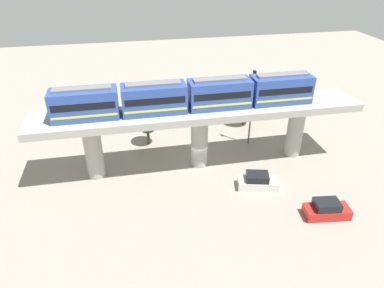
# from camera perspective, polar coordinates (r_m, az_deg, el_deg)

# --- Properties ---
(ground_plane) EXTENTS (120.00, 120.00, 0.00)m
(ground_plane) POSITION_cam_1_polar(r_m,az_deg,el_deg) (41.14, 1.17, -3.24)
(ground_plane) COLOR gray
(viaduct) EXTENTS (5.20, 35.80, 7.12)m
(viaduct) POSITION_cam_1_polar(r_m,az_deg,el_deg) (38.34, 1.25, 3.76)
(viaduct) COLOR #A8A59E
(viaduct) RESTS_ON ground
(train) EXTENTS (2.64, 27.45, 3.24)m
(train) POSITION_cam_1_polar(r_m,az_deg,el_deg) (36.82, -0.77, 7.83)
(train) COLOR #2D4CA5
(train) RESTS_ON viaduct
(parked_car_red) EXTENTS (2.30, 4.39, 1.76)m
(parked_car_red) POSITION_cam_1_polar(r_m,az_deg,el_deg) (35.83, 21.12, -9.98)
(parked_car_red) COLOR red
(parked_car_red) RESTS_ON ground
(parked_car_white) EXTENTS (2.74, 4.51, 1.76)m
(parked_car_white) POSITION_cam_1_polar(r_m,az_deg,el_deg) (37.62, 10.68, -6.06)
(parked_car_white) COLOR white
(parked_car_white) RESTS_ON ground
(tree_near_viaduct) EXTENTS (3.55, 3.55, 5.40)m
(tree_near_viaduct) POSITION_cam_1_polar(r_m,az_deg,el_deg) (49.04, 8.57, 6.98)
(tree_near_viaduct) COLOR brown
(tree_near_viaduct) RESTS_ON ground
(tree_mid_lot) EXTENTS (2.70, 2.70, 4.40)m
(tree_mid_lot) POSITION_cam_1_polar(r_m,az_deg,el_deg) (44.02, -7.31, 3.43)
(tree_mid_lot) COLOR brown
(tree_mid_lot) RESTS_ON ground
(signal_post) EXTENTS (0.44, 0.28, 9.72)m
(signal_post) POSITION_cam_1_polar(r_m,az_deg,el_deg) (43.33, 9.71, 6.25)
(signal_post) COLOR #4C4C51
(signal_post) RESTS_ON ground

